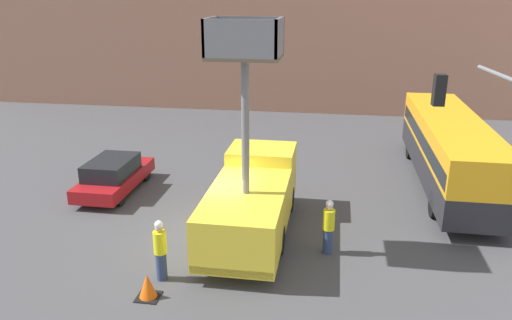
# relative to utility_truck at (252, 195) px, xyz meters

# --- Properties ---
(ground_plane) EXTENTS (120.00, 120.00, 0.00)m
(ground_plane) POSITION_rel_utility_truck_xyz_m (-1.25, -0.28, -1.48)
(ground_plane) COLOR #424244
(utility_truck) EXTENTS (2.48, 6.86, 7.42)m
(utility_truck) POSITION_rel_utility_truck_xyz_m (0.00, 0.00, 0.00)
(utility_truck) COLOR yellow
(utility_truck) RESTS_ON ground_plane
(city_bus) EXTENTS (2.45, 11.56, 2.97)m
(city_bus) POSITION_rel_utility_truck_xyz_m (7.63, 6.11, 0.28)
(city_bus) COLOR #232328
(city_bus) RESTS_ON ground_plane
(traffic_light_pole) EXTENTS (3.45, 3.20, 6.20)m
(traffic_light_pole) POSITION_rel_utility_truck_xyz_m (7.63, -0.64, 2.70)
(traffic_light_pole) COLOR slate
(traffic_light_pole) RESTS_ON ground_plane
(road_worker_near_truck) EXTENTS (0.38, 0.38, 1.91)m
(road_worker_near_truck) POSITION_rel_utility_truck_xyz_m (-2.16, -3.29, -0.52)
(road_worker_near_truck) COLOR navy
(road_worker_near_truck) RESTS_ON ground_plane
(road_worker_directing) EXTENTS (0.38, 0.38, 1.87)m
(road_worker_directing) POSITION_rel_utility_truck_xyz_m (2.65, -0.92, -0.54)
(road_worker_directing) COLOR navy
(road_worker_directing) RESTS_ON ground_plane
(traffic_cone_near_truck) EXTENTS (0.64, 0.64, 0.74)m
(traffic_cone_near_truck) POSITION_rel_utility_truck_xyz_m (-2.22, -4.25, -1.13)
(traffic_cone_near_truck) COLOR black
(traffic_cone_near_truck) RESTS_ON ground_plane
(parked_car_curbside) EXTENTS (1.86, 4.55, 1.50)m
(parked_car_curbside) POSITION_rel_utility_truck_xyz_m (-6.44, 2.94, -0.72)
(parked_car_curbside) COLOR maroon
(parked_car_curbside) RESTS_ON ground_plane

